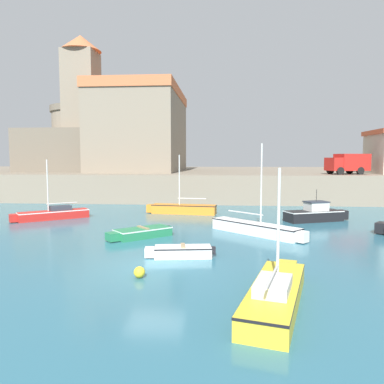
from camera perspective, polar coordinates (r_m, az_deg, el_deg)
The scene contains 13 objects.
ground_plane at distance 16.62m, azimuth -5.63°, elevation -11.48°, with size 200.00×200.00×0.00m, color #2D667A.
quay_seawall at distance 58.00m, azimuth 1.74°, elevation 1.93°, with size 120.00×40.00×3.05m, color gray.
sailboat_orange_0 at distance 32.24m, azimuth -1.44°, elevation -2.55°, with size 6.15×1.96×5.05m.
dinghy_white_1 at distance 18.26m, azimuth -1.68°, elevation -9.00°, with size 3.42×1.41×0.60m.
sailboat_red_2 at distance 31.31m, azimuth -20.43°, elevation -3.13°, with size 5.21×4.29×4.67m.
motorboat_black_3 at distance 29.97m, azimuth 18.29°, elevation -3.18°, with size 5.13×3.00×2.41m.
dinghy_green_5 at distance 22.88m, azimuth -7.76°, elevation -6.12°, with size 3.72×3.44×0.63m.
sailboat_yellow_6 at distance 12.81m, azimuth 12.63°, elevation -14.69°, with size 2.94×6.41×4.44m.
sailboat_white_8 at distance 23.84m, azimuth 9.72°, elevation -5.41°, with size 5.56×5.26×5.67m.
mooring_buoy at distance 15.37m, azimuth -8.02°, elevation -12.00°, with size 0.45×0.45×0.45m, color yellow.
church at distance 51.56m, azimuth -8.81°, elevation 9.80°, with size 15.11×18.04×17.30m.
fortress at distance 53.78m, azimuth -16.08°, elevation 6.66°, with size 13.62×13.62×8.67m.
truck_on_quay at distance 43.78m, azimuth 22.62°, elevation 4.10°, with size 4.69×3.12×2.20m.
Camera 1 is at (2.85, -15.67, 4.74)m, focal length 35.00 mm.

